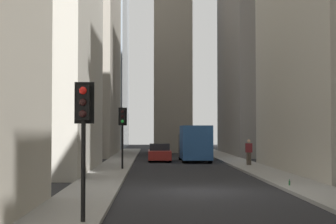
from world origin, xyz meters
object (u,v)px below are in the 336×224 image
at_px(delivery_truck, 195,143).
at_px(traffic_light_midblock, 123,124).
at_px(sedan_red, 160,153).
at_px(discarded_bottle, 289,183).
at_px(traffic_light_foreground, 84,119).
at_px(pedestrian, 249,151).

xyz_separation_m(delivery_truck, traffic_light_midblock, (-9.69, 5.23, 1.43)).
relative_size(delivery_truck, sedan_red, 1.50).
height_order(delivery_truck, discarded_bottle, delivery_truck).
relative_size(traffic_light_foreground, discarded_bottle, 13.51).
height_order(delivery_truck, pedestrian, delivery_truck).
bearing_deg(discarded_bottle, delivery_truck, 7.14).
distance_m(traffic_light_midblock, pedestrian, 9.14).
bearing_deg(traffic_light_foreground, traffic_light_midblock, -0.05).
distance_m(delivery_truck, traffic_light_foreground, 28.79).
distance_m(traffic_light_foreground, traffic_light_midblock, 18.58).
height_order(traffic_light_foreground, pedestrian, traffic_light_foreground).
distance_m(delivery_truck, discarded_bottle, 19.78).
bearing_deg(traffic_light_midblock, pedestrian, -69.15).
bearing_deg(sedan_red, discarded_bottle, -165.12).
bearing_deg(traffic_light_foreground, delivery_truck, -10.50).
bearing_deg(pedestrian, sedan_red, 41.61).
bearing_deg(sedan_red, traffic_light_midblock, 166.19).
height_order(sedan_red, traffic_light_midblock, traffic_light_midblock).
xyz_separation_m(sedan_red, discarded_bottle, (-19.78, -5.25, -0.42)).
height_order(traffic_light_midblock, discarded_bottle, traffic_light_midblock).
relative_size(traffic_light_foreground, pedestrian, 2.12).
relative_size(delivery_truck, discarded_bottle, 23.93).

